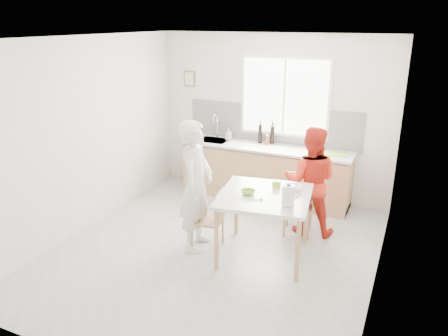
# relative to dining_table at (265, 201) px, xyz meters

# --- Properties ---
(ground) EXTENTS (4.50, 4.50, 0.00)m
(ground) POSITION_rel_dining_table_xyz_m (-0.62, -0.15, -0.76)
(ground) COLOR #B7B7B2
(ground) RESTS_ON ground
(room_shell) EXTENTS (4.50, 4.50, 4.50)m
(room_shell) POSITION_rel_dining_table_xyz_m (-0.62, -0.15, 0.88)
(room_shell) COLOR silver
(room_shell) RESTS_ON ground
(window) EXTENTS (1.50, 0.06, 1.30)m
(window) POSITION_rel_dining_table_xyz_m (-0.42, 2.07, 0.94)
(window) COLOR white
(window) RESTS_ON room_shell
(backsplash) EXTENTS (3.00, 0.02, 0.65)m
(backsplash) POSITION_rel_dining_table_xyz_m (-0.62, 2.09, 0.46)
(backsplash) COLOR white
(backsplash) RESTS_ON room_shell
(picture_frame) EXTENTS (0.22, 0.03, 0.28)m
(picture_frame) POSITION_rel_dining_table_xyz_m (-2.17, 2.08, 1.14)
(picture_frame) COLOR #4C853C
(picture_frame) RESTS_ON room_shell
(kitchen_counter) EXTENTS (2.84, 0.64, 1.37)m
(kitchen_counter) POSITION_rel_dining_table_xyz_m (-0.62, 1.80, -0.34)
(kitchen_counter) COLOR tan
(kitchen_counter) RESTS_ON ground
(dining_table) EXTENTS (1.26, 1.26, 0.85)m
(dining_table) POSITION_rel_dining_table_xyz_m (0.00, 0.00, 0.00)
(dining_table) COLOR white
(dining_table) RESTS_ON ground
(chair_left) EXTENTS (0.43, 0.43, 0.82)m
(chair_left) POSITION_rel_dining_table_xyz_m (-0.68, -0.10, -0.31)
(chair_left) COLOR tan
(chair_left) RESTS_ON ground
(chair_far) EXTENTS (0.45, 0.45, 0.85)m
(chair_far) POSITION_rel_dining_table_xyz_m (0.22, 0.86, -0.29)
(chair_far) COLOR tan
(chair_far) RESTS_ON ground
(person_white) EXTENTS (0.50, 0.69, 1.73)m
(person_white) POSITION_rel_dining_table_xyz_m (-0.89, -0.14, 0.10)
(person_white) COLOR white
(person_white) RESTS_ON ground
(person_red) EXTENTS (0.83, 0.69, 1.55)m
(person_red) POSITION_rel_dining_table_xyz_m (0.35, 0.89, 0.01)
(person_red) COLOR red
(person_red) RESTS_ON ground
(bowl_green) EXTENTS (0.20, 0.20, 0.06)m
(bowl_green) POSITION_rel_dining_table_xyz_m (-0.19, -0.08, 0.12)
(bowl_green) COLOR #77B82A
(bowl_green) RESTS_ON dining_table
(bowl_white) EXTENTS (0.27, 0.27, 0.06)m
(bowl_white) POSITION_rel_dining_table_xyz_m (0.26, 0.29, 0.12)
(bowl_white) COLOR white
(bowl_white) RESTS_ON dining_table
(milk_jug) EXTENTS (0.21, 0.15, 0.26)m
(milk_jug) POSITION_rel_dining_table_xyz_m (0.36, -0.23, 0.23)
(milk_jug) COLOR white
(milk_jug) RESTS_ON dining_table
(green_box) EXTENTS (0.11, 0.11, 0.09)m
(green_box) POSITION_rel_dining_table_xyz_m (0.06, 0.29, 0.13)
(green_box) COLOR #A1C92E
(green_box) RESTS_ON dining_table
(spoon) EXTENTS (0.15, 0.09, 0.01)m
(spoon) POSITION_rel_dining_table_xyz_m (-0.05, -0.23, 0.10)
(spoon) COLOR #A5A5AA
(spoon) RESTS_ON dining_table
(cutting_board) EXTENTS (0.39, 0.30, 0.01)m
(cutting_board) POSITION_rel_dining_table_xyz_m (0.50, 1.81, 0.17)
(cutting_board) COLOR #82C42D
(cutting_board) RESTS_ON kitchen_counter
(wine_bottle_a) EXTENTS (0.07, 0.07, 0.32)m
(wine_bottle_a) POSITION_rel_dining_table_xyz_m (-0.77, 1.95, 0.32)
(wine_bottle_a) COLOR black
(wine_bottle_a) RESTS_ON kitchen_counter
(wine_bottle_b) EXTENTS (0.07, 0.07, 0.30)m
(wine_bottle_b) POSITION_rel_dining_table_xyz_m (-0.58, 2.00, 0.31)
(wine_bottle_b) COLOR black
(wine_bottle_b) RESTS_ON kitchen_counter
(jar_amber) EXTENTS (0.06, 0.06, 0.16)m
(jar_amber) POSITION_rel_dining_table_xyz_m (-0.64, 1.91, 0.24)
(jar_amber) COLOR brown
(jar_amber) RESTS_ON kitchen_counter
(soap_bottle) EXTENTS (0.10, 0.10, 0.19)m
(soap_bottle) POSITION_rel_dining_table_xyz_m (-1.34, 1.92, 0.26)
(soap_bottle) COLOR #999999
(soap_bottle) RESTS_ON kitchen_counter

